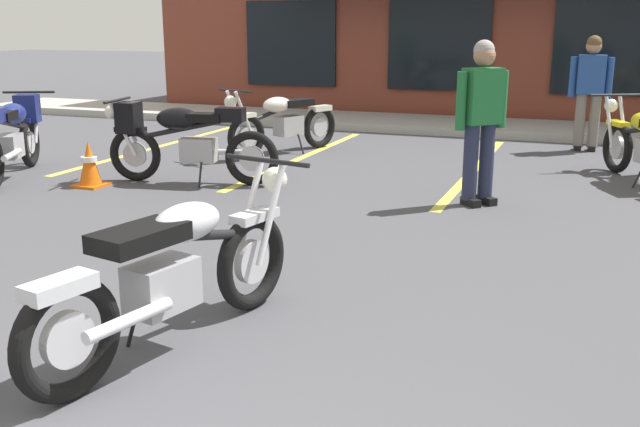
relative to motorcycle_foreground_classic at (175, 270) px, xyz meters
The scene contains 11 objects.
ground_plane 1.88m from the motorcycle_foreground_classic, 66.80° to the left, with size 80.00×80.00×0.00m, color #47474C.
sidewalk_kerb 9.63m from the motorcycle_foreground_classic, 85.71° to the left, with size 22.00×1.80×0.14m, color #A8A59E.
brick_storefront_building 13.88m from the motorcycle_foreground_classic, 87.01° to the left, with size 15.33×7.24×3.40m.
painted_stall_lines 6.05m from the motorcycle_foreground_classic, 83.15° to the left, with size 9.81×4.80×0.01m.
motorcycle_foreground_classic is the anchor object (origin of this frame).
motorcycle_red_sportbike 4.57m from the motorcycle_foreground_classic, 121.10° to the left, with size 2.09×0.80×0.98m.
motorcycle_black_cruiser 6.50m from the motorcycle_foreground_classic, 108.60° to the left, with size 1.12×1.99×0.98m.
motorcycle_silver_naked 5.72m from the motorcycle_foreground_classic, 142.08° to the left, with size 1.21×1.94×0.98m.
person_in_black_shirt 8.27m from the motorcycle_foreground_classic, 75.96° to the left, with size 0.61×0.29×1.68m.
person_in_shorts_foreground 4.26m from the motorcycle_foreground_classic, 75.63° to the left, with size 0.49×0.50×1.68m.
traffic_cone 4.68m from the motorcycle_foreground_classic, 134.31° to the left, with size 0.34×0.34×0.53m.
Camera 1 is at (1.45, -1.22, 1.81)m, focal length 40.49 mm.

